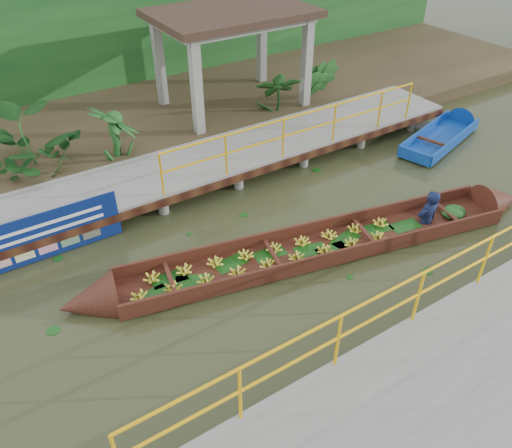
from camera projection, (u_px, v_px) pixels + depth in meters
ground at (265, 262)px, 10.06m from camera, size 80.00×80.00×0.00m
land_strip at (128, 119)px, 15.01m from camera, size 30.00×8.00×0.45m
far_dock at (188, 169)px, 12.11m from camera, size 16.00×2.06×1.66m
near_dock at (475, 378)px, 7.47m from camera, size 18.00×2.40×1.73m
pavilion at (232, 24)px, 13.95m from camera, size 4.40×3.00×3.00m
foliage_backdrop at (91, 38)px, 15.65m from camera, size 30.00×0.80×4.00m
vendor_boat at (330, 241)px, 10.27m from camera, size 10.28×3.12×2.02m
moored_blue_boat at (452, 128)px, 14.64m from camera, size 3.73×1.89×0.86m
blue_banner at (35, 239)px, 9.78m from camera, size 3.39×0.04×1.06m
tropical_plants at (102, 131)px, 12.40m from camera, size 14.03×1.03×1.29m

